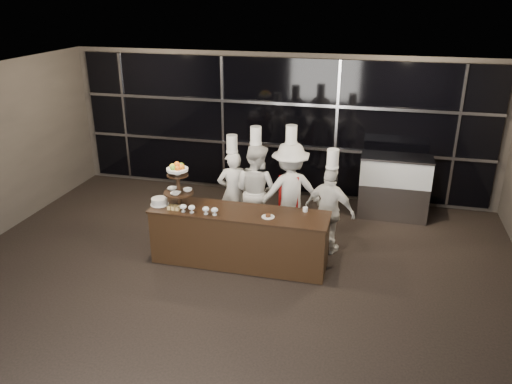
% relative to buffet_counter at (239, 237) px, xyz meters
% --- Properties ---
extents(room, '(10.00, 10.00, 10.00)m').
position_rel_buffet_counter_xyz_m(room, '(-0.01, -1.85, 1.03)').
color(room, black).
rests_on(room, ground).
extents(window_wall, '(8.60, 0.10, 2.80)m').
position_rel_buffet_counter_xyz_m(window_wall, '(-0.01, 3.08, 1.04)').
color(window_wall, black).
rests_on(window_wall, ground).
extents(buffet_counter, '(2.84, 0.74, 0.92)m').
position_rel_buffet_counter_xyz_m(buffet_counter, '(0.00, 0.00, 0.00)').
color(buffet_counter, black).
rests_on(buffet_counter, ground).
extents(display_stand, '(0.48, 0.48, 0.74)m').
position_rel_buffet_counter_xyz_m(display_stand, '(-1.00, -0.00, 0.87)').
color(display_stand, black).
rests_on(display_stand, buffet_counter).
extents(compotes, '(0.63, 0.11, 0.12)m').
position_rel_buffet_counter_xyz_m(compotes, '(-0.59, -0.22, 0.54)').
color(compotes, silver).
rests_on(compotes, buffet_counter).
extents(layer_cake, '(0.30, 0.30, 0.11)m').
position_rel_buffet_counter_xyz_m(layer_cake, '(-1.32, -0.05, 0.51)').
color(layer_cake, white).
rests_on(layer_cake, buffet_counter).
extents(pastry_squares, '(0.20, 0.13, 0.05)m').
position_rel_buffet_counter_xyz_m(pastry_squares, '(-1.02, -0.17, 0.48)').
color(pastry_squares, '#ECC473').
rests_on(pastry_squares, buffet_counter).
extents(small_plate, '(0.20, 0.20, 0.05)m').
position_rel_buffet_counter_xyz_m(small_plate, '(0.49, -0.10, 0.47)').
color(small_plate, white).
rests_on(small_plate, buffet_counter).
extents(chef_cup, '(0.08, 0.08, 0.07)m').
position_rel_buffet_counter_xyz_m(chef_cup, '(1.01, 0.25, 0.49)').
color(chef_cup, white).
rests_on(chef_cup, buffet_counter).
extents(display_case, '(1.33, 0.58, 1.24)m').
position_rel_buffet_counter_xyz_m(display_case, '(2.41, 2.45, 0.22)').
color(display_case, '#A5A5AA').
rests_on(display_case, ground).
extents(chef_a, '(0.66, 0.58, 1.83)m').
position_rel_buffet_counter_xyz_m(chef_a, '(-0.43, 1.11, 0.33)').
color(chef_a, white).
rests_on(chef_a, ground).
extents(chef_b, '(1.02, 0.93, 2.02)m').
position_rel_buffet_counter_xyz_m(chef_b, '(0.01, 1.06, 0.41)').
color(chef_b, silver).
rests_on(chef_b, ground).
extents(chef_c, '(1.32, 1.08, 2.07)m').
position_rel_buffet_counter_xyz_m(chef_c, '(0.61, 1.08, 0.43)').
color(chef_c, silver).
rests_on(chef_c, ground).
extents(chef_d, '(0.96, 0.64, 1.82)m').
position_rel_buffet_counter_xyz_m(chef_d, '(1.35, 0.73, 0.31)').
color(chef_d, white).
rests_on(chef_d, ground).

